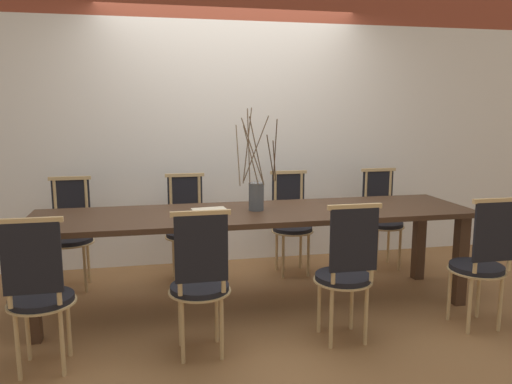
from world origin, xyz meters
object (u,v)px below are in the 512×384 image
Objects in this scene: dining_table at (256,222)px; vase_centerpiece at (256,192)px; book_stack at (209,211)px; chair_near_center at (346,269)px; chair_far_center at (291,220)px.

vase_centerpiece reaches higher than dining_table.
dining_table is 0.38m from book_stack.
vase_centerpiece reaches higher than chair_near_center.
vase_centerpiece is at bearing 55.56° from chair_far_center.
vase_centerpiece is (-0.49, -0.71, 0.40)m from chair_far_center.
chair_near_center is 3.55× the size of book_stack.
chair_far_center reaches higher than book_stack.
book_stack is at bearing -173.75° from vase_centerpiece.
chair_near_center is at bearing -58.72° from dining_table.
chair_far_center is (0.50, 0.74, -0.17)m from dining_table.
book_stack is at bearing 138.14° from chair_near_center.
book_stack reaches higher than dining_table.
dining_table is at bearing 1.34° from book_stack.
chair_near_center is at bearing -60.30° from vase_centerpiece.
book_stack is (-0.37, -0.01, 0.10)m from dining_table.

